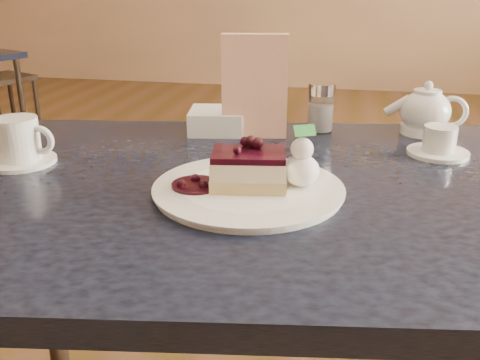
% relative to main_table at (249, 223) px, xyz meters
% --- Properties ---
extents(main_table, '(1.35, 1.01, 0.77)m').
position_rel_main_table_xyz_m(main_table, '(0.00, 0.00, 0.00)').
color(main_table, black).
rests_on(main_table, ground).
extents(dessert_plate, '(0.31, 0.31, 0.01)m').
position_rel_main_table_xyz_m(dessert_plate, '(0.01, -0.05, 0.09)').
color(dessert_plate, white).
rests_on(dessert_plate, main_table).
extents(cheesecake_slice, '(0.14, 0.11, 0.06)m').
position_rel_main_table_xyz_m(cheesecake_slice, '(0.01, -0.05, 0.12)').
color(cheesecake_slice, tan).
rests_on(cheesecake_slice, dessert_plate).
extents(whipped_cream, '(0.06, 0.06, 0.05)m').
position_rel_main_table_xyz_m(whipped_cream, '(0.09, -0.03, 0.12)').
color(whipped_cream, white).
rests_on(whipped_cream, dessert_plate).
extents(berry_sauce, '(0.08, 0.08, 0.01)m').
position_rel_main_table_xyz_m(berry_sauce, '(-0.08, -0.07, 0.10)').
color(berry_sauce, black).
rests_on(berry_sauce, dessert_plate).
extents(coffee_set, '(0.14, 0.13, 0.09)m').
position_rel_main_table_xyz_m(coffee_set, '(-0.45, 0.01, 0.12)').
color(coffee_set, white).
rests_on(coffee_set, main_table).
extents(tea_set, '(0.18, 0.28, 0.11)m').
position_rel_main_table_xyz_m(tea_set, '(0.34, 0.35, 0.13)').
color(tea_set, white).
rests_on(tea_set, main_table).
extents(menu_card, '(0.15, 0.05, 0.23)m').
position_rel_main_table_xyz_m(menu_card, '(-0.04, 0.28, 0.19)').
color(menu_card, '#EFE5CB').
rests_on(menu_card, main_table).
extents(sugar_shaker, '(0.06, 0.06, 0.11)m').
position_rel_main_table_xyz_m(sugar_shaker, '(0.10, 0.36, 0.14)').
color(sugar_shaker, white).
rests_on(sugar_shaker, main_table).
extents(napkin_stack, '(0.14, 0.14, 0.05)m').
position_rel_main_table_xyz_m(napkin_stack, '(-0.14, 0.31, 0.11)').
color(napkin_stack, white).
rests_on(napkin_stack, main_table).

